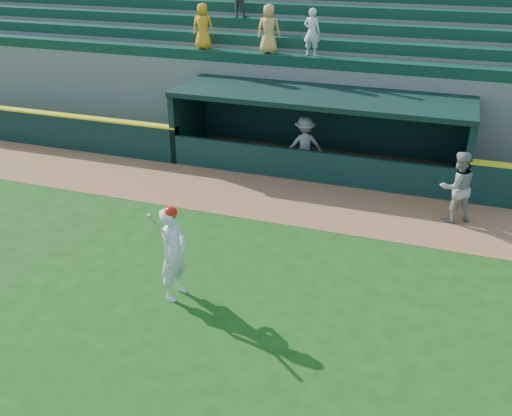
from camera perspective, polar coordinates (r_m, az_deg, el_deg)
name	(u,v)px	position (r m, az deg, el deg)	size (l,w,h in m)	color
ground	(232,292)	(12.49, -2.45, -8.43)	(120.00, 120.00, 0.00)	#164411
warning_track	(294,201)	(16.54, 3.78, 0.69)	(40.00, 3.00, 0.01)	brown
dugout_player_front	(457,187)	(15.92, 19.46, 2.00)	(0.95, 0.74, 1.96)	gray
dugout_player_inside	(304,145)	(18.33, 4.87, 6.31)	(1.18, 0.68, 1.83)	gray
dugout	(321,125)	(18.86, 6.51, 8.23)	(9.40, 2.80, 2.46)	slate
stands	(350,65)	(22.93, 9.38, 13.93)	(34.50, 6.25, 7.16)	slate
batter_at_plate	(173,253)	(11.95, -8.26, -4.45)	(0.58, 0.88, 2.13)	white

